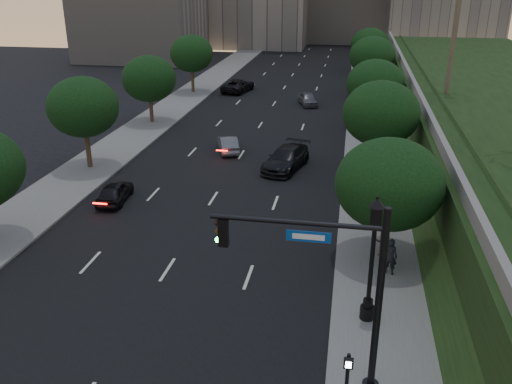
% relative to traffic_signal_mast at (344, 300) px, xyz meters
% --- Properties ---
extents(ground, '(160.00, 160.00, 0.00)m').
position_rel_traffic_signal_mast_xyz_m(ground, '(-8.43, 1.78, -3.67)').
color(ground, black).
rests_on(ground, ground).
extents(road_surface, '(16.00, 140.00, 0.02)m').
position_rel_traffic_signal_mast_xyz_m(road_surface, '(-8.43, 31.78, -3.66)').
color(road_surface, black).
rests_on(road_surface, ground).
extents(sidewalk_right, '(4.50, 140.00, 0.15)m').
position_rel_traffic_signal_mast_xyz_m(sidewalk_right, '(1.82, 31.78, -3.60)').
color(sidewalk_right, slate).
rests_on(sidewalk_right, ground).
extents(sidewalk_left, '(4.50, 140.00, 0.15)m').
position_rel_traffic_signal_mast_xyz_m(sidewalk_left, '(-18.68, 31.78, -3.60)').
color(sidewalk_left, slate).
rests_on(sidewalk_left, ground).
extents(parapet_wall, '(0.35, 90.00, 0.70)m').
position_rel_traffic_signal_mast_xyz_m(parapet_wall, '(5.07, 29.78, 0.68)').
color(parapet_wall, slate).
rests_on(parapet_wall, embankment).
extents(office_block_filler, '(18.00, 16.00, 14.00)m').
position_rel_traffic_signal_mast_xyz_m(office_block_filler, '(-34.43, 71.78, 3.33)').
color(office_block_filler, gray).
rests_on(office_block_filler, ground).
extents(tree_right_a, '(5.20, 5.20, 6.24)m').
position_rel_traffic_signal_mast_xyz_m(tree_right_a, '(1.87, 9.78, 0.35)').
color(tree_right_a, '#38281C').
rests_on(tree_right_a, ground).
extents(tree_right_b, '(5.20, 5.20, 6.74)m').
position_rel_traffic_signal_mast_xyz_m(tree_right_b, '(1.87, 21.78, 0.84)').
color(tree_right_b, '#38281C').
rests_on(tree_right_b, ground).
extents(tree_right_c, '(5.20, 5.20, 6.24)m').
position_rel_traffic_signal_mast_xyz_m(tree_right_c, '(1.87, 34.78, 0.35)').
color(tree_right_c, '#38281C').
rests_on(tree_right_c, ground).
extents(tree_right_d, '(5.20, 5.20, 6.74)m').
position_rel_traffic_signal_mast_xyz_m(tree_right_d, '(1.87, 48.78, 0.84)').
color(tree_right_d, '#38281C').
rests_on(tree_right_d, ground).
extents(tree_right_e, '(5.20, 5.20, 6.24)m').
position_rel_traffic_signal_mast_xyz_m(tree_right_e, '(1.87, 63.78, 0.35)').
color(tree_right_e, '#38281C').
rests_on(tree_right_e, ground).
extents(tree_left_b, '(5.00, 5.00, 6.71)m').
position_rel_traffic_signal_mast_xyz_m(tree_left_b, '(-18.73, 19.78, 0.90)').
color(tree_left_b, '#38281C').
rests_on(tree_left_b, ground).
extents(tree_left_c, '(5.00, 5.00, 6.34)m').
position_rel_traffic_signal_mast_xyz_m(tree_left_c, '(-18.73, 32.78, 0.53)').
color(tree_left_c, '#38281C').
rests_on(tree_left_c, ground).
extents(tree_left_d, '(5.00, 5.00, 6.71)m').
position_rel_traffic_signal_mast_xyz_m(tree_left_d, '(-18.73, 46.78, 0.90)').
color(tree_left_d, '#38281C').
rests_on(tree_left_d, ground).
extents(traffic_signal_mast, '(5.68, 0.56, 7.00)m').
position_rel_traffic_signal_mast_xyz_m(traffic_signal_mast, '(0.00, 0.00, 0.00)').
color(traffic_signal_mast, black).
rests_on(traffic_signal_mast, ground).
extents(street_lamp, '(0.64, 0.64, 5.62)m').
position_rel_traffic_signal_mast_xyz_m(street_lamp, '(1.04, 4.26, -1.04)').
color(street_lamp, black).
rests_on(street_lamp, ground).
extents(pedestrian_signal, '(0.30, 0.33, 2.50)m').
position_rel_traffic_signal_mast_xyz_m(pedestrian_signal, '(0.26, -1.21, -2.11)').
color(pedestrian_signal, black).
rests_on(pedestrian_signal, ground).
extents(sedan_near_left, '(1.88, 3.95, 1.30)m').
position_rel_traffic_signal_mast_xyz_m(sedan_near_left, '(-14.37, 14.29, -3.02)').
color(sedan_near_left, black).
rests_on(sedan_near_left, ground).
extents(sedan_mid_left, '(2.58, 4.11, 1.28)m').
position_rel_traffic_signal_mast_xyz_m(sedan_mid_left, '(-9.64, 25.44, -3.03)').
color(sedan_mid_left, '#5C5E64').
rests_on(sedan_mid_left, ground).
extents(sedan_far_left, '(3.62, 5.91, 1.53)m').
position_rel_traffic_signal_mast_xyz_m(sedan_far_left, '(-13.58, 48.31, -2.91)').
color(sedan_far_left, black).
rests_on(sedan_far_left, ground).
extents(sedan_near_right, '(3.49, 5.83, 1.58)m').
position_rel_traffic_signal_mast_xyz_m(sedan_near_right, '(-4.57, 22.19, -2.88)').
color(sedan_near_right, black).
rests_on(sedan_near_right, ground).
extents(sedan_far_right, '(2.72, 4.29, 1.36)m').
position_rel_traffic_signal_mast_xyz_m(sedan_far_right, '(-4.77, 42.79, -2.99)').
color(sedan_far_right, '#56585D').
rests_on(sedan_far_right, ground).
extents(pedestrian_a, '(0.77, 0.62, 1.82)m').
position_rel_traffic_signal_mast_xyz_m(pedestrian_a, '(2.10, 8.09, -2.61)').
color(pedestrian_a, black).
rests_on(pedestrian_a, sidewalk_right).
extents(pedestrian_b, '(0.83, 0.68, 1.56)m').
position_rel_traffic_signal_mast_xyz_m(pedestrian_b, '(1.87, 9.81, -2.74)').
color(pedestrian_b, black).
rests_on(pedestrian_b, sidewalk_right).
extents(pedestrian_c, '(1.13, 0.86, 1.78)m').
position_rel_traffic_signal_mast_xyz_m(pedestrian_c, '(1.62, 13.40, -2.63)').
color(pedestrian_c, black).
rests_on(pedestrian_c, sidewalk_right).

